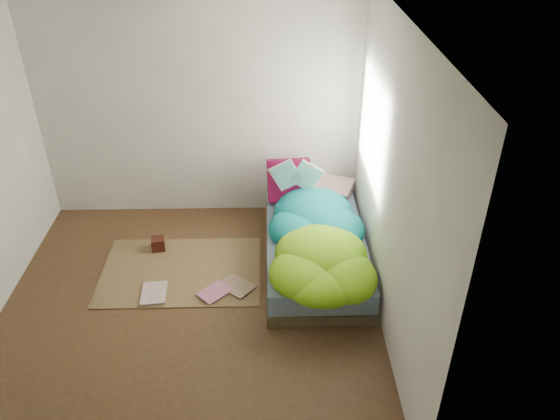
{
  "coord_description": "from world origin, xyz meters",
  "views": [
    {
      "loc": [
        0.76,
        -3.82,
        3.51
      ],
      "look_at": [
        0.86,
        0.75,
        0.6
      ],
      "focal_mm": 35.0,
      "sensor_mm": 36.0,
      "label": 1
    }
  ],
  "objects_px": {
    "bed": "(315,246)",
    "wooden_box": "(158,244)",
    "floor_book_a": "(141,294)",
    "open_book": "(296,168)",
    "floor_book_b": "(207,287)",
    "pillow_magenta": "(289,180)"
  },
  "relations": [
    {
      "from": "pillow_magenta",
      "to": "floor_book_b",
      "type": "bearing_deg",
      "value": -130.58
    },
    {
      "from": "pillow_magenta",
      "to": "floor_book_a",
      "type": "xyz_separation_m",
      "value": [
        -1.45,
        -1.21,
        -0.55
      ]
    },
    {
      "from": "open_book",
      "to": "floor_book_a",
      "type": "relative_size",
      "value": 1.41
    },
    {
      "from": "open_book",
      "to": "wooden_box",
      "type": "distance_m",
      "value": 1.68
    },
    {
      "from": "pillow_magenta",
      "to": "open_book",
      "type": "bearing_deg",
      "value": -71.67
    },
    {
      "from": "pillow_magenta",
      "to": "wooden_box",
      "type": "xyz_separation_m",
      "value": [
        -1.41,
        -0.47,
        -0.49
      ]
    },
    {
      "from": "open_book",
      "to": "wooden_box",
      "type": "xyz_separation_m",
      "value": [
        -1.48,
        -0.3,
        -0.74
      ]
    },
    {
      "from": "wooden_box",
      "to": "open_book",
      "type": "bearing_deg",
      "value": 11.45
    },
    {
      "from": "wooden_box",
      "to": "floor_book_a",
      "type": "bearing_deg",
      "value": -93.39
    },
    {
      "from": "floor_book_a",
      "to": "floor_book_b",
      "type": "distance_m",
      "value": 0.63
    },
    {
      "from": "bed",
      "to": "floor_book_b",
      "type": "xyz_separation_m",
      "value": [
        -1.08,
        -0.46,
        -0.14
      ]
    },
    {
      "from": "open_book",
      "to": "floor_book_a",
      "type": "bearing_deg",
      "value": -140.12
    },
    {
      "from": "floor_book_a",
      "to": "open_book",
      "type": "bearing_deg",
      "value": 30.43
    },
    {
      "from": "pillow_magenta",
      "to": "wooden_box",
      "type": "bearing_deg",
      "value": -165.82
    },
    {
      "from": "bed",
      "to": "wooden_box",
      "type": "relative_size",
      "value": 14.75
    },
    {
      "from": "pillow_magenta",
      "to": "floor_book_a",
      "type": "bearing_deg",
      "value": -144.46
    },
    {
      "from": "open_book",
      "to": "floor_book_a",
      "type": "height_order",
      "value": "open_book"
    },
    {
      "from": "pillow_magenta",
      "to": "floor_book_b",
      "type": "xyz_separation_m",
      "value": [
        -0.83,
        -1.14,
        -0.55
      ]
    },
    {
      "from": "wooden_box",
      "to": "floor_book_a",
      "type": "relative_size",
      "value": 0.42
    },
    {
      "from": "open_book",
      "to": "floor_book_a",
      "type": "distance_m",
      "value": 2.01
    },
    {
      "from": "open_book",
      "to": "pillow_magenta",
      "type": "bearing_deg",
      "value": 118.2
    },
    {
      "from": "wooden_box",
      "to": "floor_book_a",
      "type": "height_order",
      "value": "wooden_box"
    }
  ]
}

